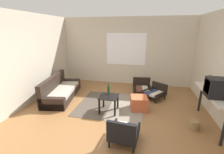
{
  "coord_description": "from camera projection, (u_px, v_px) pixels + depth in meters",
  "views": [
    {
      "loc": [
        0.8,
        -3.37,
        2.19
      ],
      "look_at": [
        -0.11,
        0.84,
        0.9
      ],
      "focal_mm": 25.11,
      "sensor_mm": 36.0,
      "label": 1
    }
  ],
  "objects": [
    {
      "name": "armchair_corner",
      "position": [
        156.0,
        92.0,
        5.21
      ],
      "size": [
        0.82,
        0.83,
        0.49
      ],
      "color": "black",
      "rests_on": "ground"
    },
    {
      "name": "area_rug",
      "position": [
        111.0,
        105.0,
        4.79
      ],
      "size": [
        1.93,
        1.81,
        0.01
      ],
      "color": "#4C4238",
      "rests_on": "ground"
    },
    {
      "name": "ground_plane",
      "position": [
        109.0,
        121.0,
        3.95
      ],
      "size": [
        7.8,
        7.8,
        0.0
      ],
      "primitive_type": "plane",
      "color": "olive"
    },
    {
      "name": "side_wall_left",
      "position": [
        19.0,
        61.0,
        4.38
      ],
      "size": [
        0.12,
        6.6,
        2.7
      ],
      "primitive_type": "cube",
      "color": "beige",
      "rests_on": "ground"
    },
    {
      "name": "wicker_basket",
      "position": [
        194.0,
        124.0,
        3.6
      ],
      "size": [
        0.25,
        0.25,
        0.22
      ],
      "primitive_type": "cylinder",
      "color": "olive",
      "rests_on": "ground"
    },
    {
      "name": "far_wall_with_window",
      "position": [
        126.0,
        51.0,
        6.42
      ],
      "size": [
        5.6,
        0.13,
        2.7
      ],
      "color": "beige",
      "rests_on": "ground"
    },
    {
      "name": "armchair_by_window",
      "position": [
        142.0,
        87.0,
        5.6
      ],
      "size": [
        0.69,
        0.66,
        0.54
      ],
      "color": "black",
      "rests_on": "ground"
    },
    {
      "name": "ottoman_orange",
      "position": [
        139.0,
        103.0,
        4.46
      ],
      "size": [
        0.53,
        0.53,
        0.39
      ],
      "primitive_type": "cube",
      "rotation": [
        0.0,
        0.0,
        0.18
      ],
      "color": "#BC5633",
      "rests_on": "ground"
    },
    {
      "name": "couch",
      "position": [
        61.0,
        91.0,
        5.27
      ],
      "size": [
        1.07,
        2.03,
        0.72
      ],
      "color": "black",
      "rests_on": "ground"
    },
    {
      "name": "coffee_table",
      "position": [
        109.0,
        100.0,
        4.3
      ],
      "size": [
        0.5,
        0.51,
        0.47
      ],
      "color": "black",
      "rests_on": "ground"
    },
    {
      "name": "glass_bottle",
      "position": [
        109.0,
        90.0,
        4.36
      ],
      "size": [
        0.07,
        0.07,
        0.31
      ],
      "color": "#194723",
      "rests_on": "coffee_table"
    },
    {
      "name": "console_shelf",
      "position": [
        213.0,
        97.0,
        3.56
      ],
      "size": [
        0.39,
        1.55,
        0.83
      ],
      "color": "beige",
      "rests_on": "ground"
    },
    {
      "name": "crt_television",
      "position": [
        220.0,
        88.0,
        3.25
      ],
      "size": [
        0.52,
        0.36,
        0.41
      ],
      "color": "black",
      "rests_on": "console_shelf"
    },
    {
      "name": "armchair_striped_foreground",
      "position": [
        123.0,
        132.0,
        3.08
      ],
      "size": [
        0.62,
        0.67,
        0.59
      ],
      "color": "black",
      "rests_on": "ground"
    },
    {
      "name": "clay_vase",
      "position": [
        209.0,
        83.0,
        3.83
      ],
      "size": [
        0.19,
        0.19,
        0.32
      ],
      "color": "#935B38",
      "rests_on": "console_shelf"
    }
  ]
}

